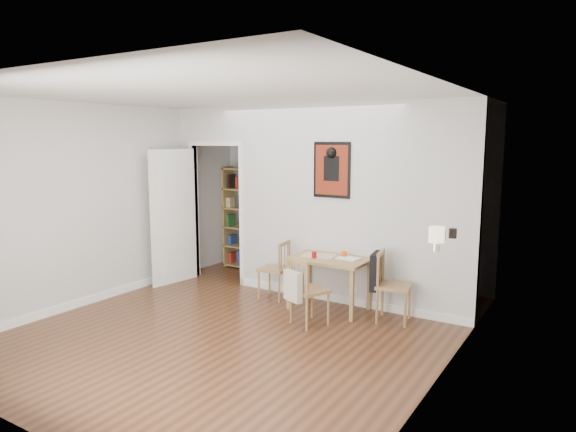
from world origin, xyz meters
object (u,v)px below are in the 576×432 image
Objects in this scene: chair_right at (392,285)px; bookshelf at (244,218)px; ceramic_jar_b at (453,233)px; red_glass at (314,255)px; notebook at (349,258)px; orange_fruit at (344,254)px; ceramic_jar_a at (441,235)px; mantel_lamp at (437,236)px; dining_table at (329,264)px; fireplace at (442,299)px; chair_front at (309,291)px; chair_left at (274,269)px.

chair_right is 0.50× the size of bookshelf.
ceramic_jar_b is at bearing -30.73° from chair_right.
red_glass is 0.43m from notebook.
red_glass is at bearing -32.00° from bookshelf.
orange_fruit is 1.68m from ceramic_jar_a.
mantel_lamp is 2.19× the size of ceramic_jar_b.
bookshelf is at bearing 156.90° from ceramic_jar_b.
mantel_lamp reaches higher than dining_table.
ceramic_jar_a reaches higher than fireplace.
ceramic_jar_b is (3.82, -1.63, 0.37)m from bookshelf.
chair_front is 1.70m from ceramic_jar_a.
chair_front is (0.05, -0.61, -0.18)m from dining_table.
ceramic_jar_b is (0.07, 0.18, -0.01)m from ceramic_jar_a.
chair_right is 10.53× the size of red_glass.
mantel_lamp is (1.42, -1.23, 0.62)m from notebook.
chair_front is 8.00× the size of ceramic_jar_b.
orange_fruit reaches higher than notebook.
mantel_lamp reaches higher than ceramic_jar_b.
bookshelf is 4.52m from mantel_lamp.
red_glass is at bearing 112.64° from chair_front.
chair_right reaches higher than orange_fruit.
dining_table is 1.78m from ceramic_jar_a.
notebook is at bearing 158.85° from ceramic_jar_b.
bookshelf is 2.41m from red_glass.
chair_front is 7.20× the size of ceramic_jar_a.
bookshelf is at bearing 139.73° from chair_left.
chair_left reaches higher than dining_table.
dining_table is 0.79× the size of fireplace.
chair_front reaches higher than chair_left.
chair_right is at bearing 125.13° from mantel_lamp.
orange_fruit is (0.08, 0.75, 0.30)m from chair_front.
mantel_lamp is at bearing -54.87° from chair_right.
fireplace is at bearing -31.88° from notebook.
chair_right is 1.14m from fireplace.
ceramic_jar_a is (1.54, -0.63, 0.63)m from dining_table.
fireplace is 4.67× the size of notebook.
red_glass is at bearing -141.16° from orange_fruit.
chair_right is 0.65m from notebook.
bookshelf is 21.17× the size of red_glass.
ceramic_jar_b reaches higher than fireplace.
bookshelf is at bearing 156.08° from orange_fruit.
chair_front is 9.98× the size of red_glass.
chair_right is at bearing 134.89° from fireplace.
chair_right is at bearing -10.22° from orange_fruit.
red_glass is 0.97× the size of orange_fruit.
mantel_lamp is (1.65, -1.15, 0.71)m from dining_table.
red_glass is at bearing -173.51° from chair_right.
red_glass is 2.17m from mantel_lamp.
ceramic_jar_b is at bearing -15.68° from dining_table.
mantel_lamp is at bearing -87.34° from ceramic_jar_b.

